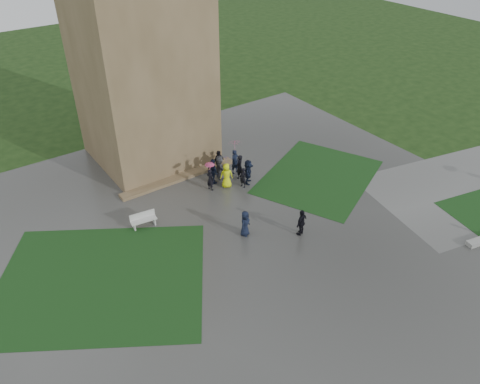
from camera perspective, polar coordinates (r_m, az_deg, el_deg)
ground at (r=27.07m, az=3.63°, el=-8.27°), size 120.00×120.00×0.00m
plaza at (r=28.25m, az=1.11°, el=-6.05°), size 34.00×34.00×0.02m
lawn_inset_left at (r=26.89m, az=-16.58°, el=-10.25°), size 14.10×13.46×0.01m
lawn_inset_right at (r=34.69m, az=9.55°, el=1.86°), size 11.12×10.15×0.01m
tower at (r=34.28m, az=-12.30°, el=17.66°), size 8.00×8.00×18.00m
tower_plinth at (r=34.16m, az=-7.43°, el=1.73°), size 9.00×0.80×0.22m
bench at (r=29.75m, az=-11.70°, el=-3.31°), size 1.67×0.71×0.94m
visitor_cluster at (r=33.21m, az=-1.60°, el=3.11°), size 3.80×3.66×2.63m
pedestrian_mid at (r=28.23m, az=0.62°, el=-3.85°), size 1.00×0.90×1.70m
pedestrian_near at (r=28.49m, az=7.51°, el=-3.69°), size 1.18×0.90×1.78m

